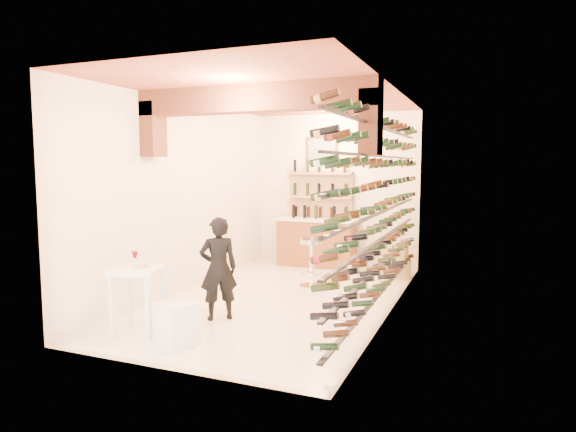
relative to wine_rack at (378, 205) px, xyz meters
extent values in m
plane|color=white|center=(-1.53, 0.00, -1.55)|extent=(6.00, 6.00, 0.00)
cube|color=white|center=(-1.53, 3.00, 0.05)|extent=(3.50, 0.02, 3.20)
cube|color=white|center=(-1.53, -3.00, 0.05)|extent=(3.50, 0.02, 3.20)
cube|color=white|center=(-3.28, 0.00, 0.05)|extent=(0.02, 6.00, 3.20)
cube|color=white|center=(0.22, 0.00, 0.05)|extent=(0.02, 6.00, 3.20)
cube|color=#AE543D|center=(-1.53, 0.00, 1.65)|extent=(3.50, 6.00, 0.02)
cube|color=brown|center=(-1.53, -1.00, 1.47)|extent=(3.50, 0.35, 0.36)
cube|color=brown|center=(-3.16, -1.00, 1.10)|extent=(0.24, 0.35, 0.80)
cube|color=brown|center=(0.10, -1.00, 1.10)|extent=(0.24, 0.35, 0.80)
cube|color=black|center=(0.06, 0.00, -1.30)|extent=(0.06, 5.70, 0.03)
cube|color=black|center=(0.06, 0.00, -0.90)|extent=(0.06, 5.70, 0.03)
cube|color=black|center=(0.06, 0.00, -0.50)|extent=(0.06, 5.70, 0.03)
cube|color=black|center=(0.06, 0.00, -0.10)|extent=(0.06, 5.70, 0.03)
cube|color=black|center=(0.06, 0.00, 0.30)|extent=(0.06, 5.70, 0.03)
cube|color=black|center=(0.06, 0.00, 0.70)|extent=(0.06, 5.70, 0.03)
cube|color=black|center=(0.06, 0.00, 1.10)|extent=(0.06, 5.70, 0.03)
cube|color=brown|center=(-1.83, 2.65, -1.07)|extent=(1.60, 0.55, 0.96)
cube|color=white|center=(-1.83, 2.65, -0.56)|extent=(1.70, 0.62, 0.05)
cube|color=tan|center=(-1.83, 2.92, -0.55)|extent=(1.40, 0.10, 2.00)
cube|color=tan|center=(-1.83, 2.82, -1.10)|extent=(1.40, 0.28, 0.04)
cube|color=tan|center=(-1.83, 2.82, -0.60)|extent=(1.40, 0.28, 0.04)
cube|color=tan|center=(-1.83, 2.82, -0.10)|extent=(1.40, 0.28, 0.04)
cube|color=tan|center=(-1.83, 2.82, 0.40)|extent=(1.40, 0.28, 0.04)
cube|color=brown|center=(-1.83, 2.97, 0.90)|extent=(0.70, 0.04, 0.55)
cube|color=#99998C|center=(-1.83, 2.94, 0.90)|extent=(0.60, 0.01, 0.45)
cube|color=white|center=(-2.58, -2.17, -0.74)|extent=(0.70, 0.70, 0.06)
cube|color=white|center=(-2.75, -2.45, -1.16)|extent=(0.06, 0.06, 0.78)
cube|color=white|center=(-2.30, -2.34, -1.16)|extent=(0.06, 0.06, 0.78)
cube|color=white|center=(-2.87, -2.00, -1.16)|extent=(0.06, 0.06, 0.78)
cube|color=white|center=(-2.41, -1.89, -1.16)|extent=(0.06, 0.06, 0.78)
cylinder|color=white|center=(-2.53, -2.15, -0.70)|extent=(0.27, 0.27, 0.02)
cylinder|color=#BF7266|center=(-2.53, -2.15, -0.68)|extent=(0.20, 0.20, 0.02)
cube|color=white|center=(-2.78, -2.30, -0.70)|extent=(0.19, 0.19, 0.02)
cylinder|color=white|center=(-2.75, -2.00, -0.71)|extent=(0.08, 0.08, 0.00)
cylinder|color=white|center=(-2.75, -2.00, -0.65)|extent=(0.01, 0.01, 0.10)
cone|color=#4F0611|center=(-2.75, -2.00, -0.58)|extent=(0.08, 0.08, 0.09)
cube|color=white|center=(-1.89, -2.32, -1.30)|extent=(0.53, 0.53, 0.50)
imported|color=black|center=(-1.92, -1.29, -0.83)|extent=(0.62, 0.60, 1.43)
cylinder|color=silver|center=(-1.32, 0.88, -1.53)|extent=(0.44, 0.44, 0.03)
cylinder|color=silver|center=(-1.32, 0.88, -1.14)|extent=(0.09, 0.09, 0.77)
cylinder|color=silver|center=(-1.32, 0.88, -0.73)|extent=(0.42, 0.42, 0.08)
torus|color=silver|center=(-1.32, 0.88, -1.31)|extent=(0.33, 0.33, 0.03)
cube|color=tan|center=(-0.13, 2.20, -1.38)|extent=(0.68, 0.60, 0.34)
cube|color=tan|center=(-0.13, 2.20, -1.07)|extent=(0.50, 0.37, 0.28)
camera|label=1|loc=(1.47, -7.15, 0.59)|focal=30.95mm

